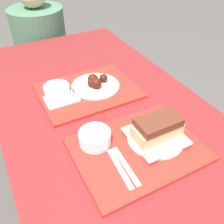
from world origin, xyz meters
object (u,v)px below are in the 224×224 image
tray_near (138,149)px  brisket_sandwich_plate (157,131)px  bowl_coleslaw_far (57,90)px  tray_far (88,91)px  bowl_coleslaw_near (95,137)px  person_seated_across (40,37)px  wings_plate_far (96,83)px

tray_near → brisket_sandwich_plate: 0.09m
brisket_sandwich_plate → bowl_coleslaw_far: bearing=118.0°
tray_far → bowl_coleslaw_near: size_ratio=3.87×
tray_near → brisket_sandwich_plate: bearing=5.6°
tray_far → brisket_sandwich_plate: 0.42m
tray_far → bowl_coleslaw_far: bearing=170.9°
bowl_coleslaw_near → bowl_coleslaw_far: bearing=94.2°
brisket_sandwich_plate → bowl_coleslaw_far: 0.48m
tray_far → person_seated_across: (0.01, 0.91, -0.07)m
wings_plate_far → person_seated_across: person_seated_across is taller
wings_plate_far → brisket_sandwich_plate: bearing=-83.6°
bowl_coleslaw_near → tray_near: bearing=-36.8°
tray_near → bowl_coleslaw_far: bowl_coleslaw_far is taller
bowl_coleslaw_near → brisket_sandwich_plate: bearing=-22.4°
bowl_coleslaw_near → brisket_sandwich_plate: (0.20, -0.08, 0.01)m
bowl_coleslaw_near → person_seated_across: bearing=84.2°
tray_near → tray_far: same height
tray_near → bowl_coleslaw_near: bearing=143.2°
brisket_sandwich_plate → wings_plate_far: 0.41m
tray_near → bowl_coleslaw_far: bearing=108.7°
tray_near → person_seated_across: bearing=89.9°
person_seated_across → bowl_coleslaw_near: bearing=-95.8°
bowl_coleslaw_near → wings_plate_far: size_ratio=0.50×
bowl_coleslaw_far → wings_plate_far: size_ratio=0.50×
bowl_coleslaw_near → person_seated_across: size_ratio=0.18×
bowl_coleslaw_far → person_seated_across: (0.15, 0.88, -0.11)m
bowl_coleslaw_far → wings_plate_far: bearing=-4.5°
brisket_sandwich_plate → bowl_coleslaw_far: (-0.23, 0.43, -0.01)m
brisket_sandwich_plate → wings_plate_far: (-0.05, 0.41, -0.02)m
brisket_sandwich_plate → person_seated_across: bearing=93.4°
tray_near → bowl_coleslaw_near: (-0.12, 0.09, 0.03)m
tray_far → brisket_sandwich_plate: (0.09, -0.40, 0.04)m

